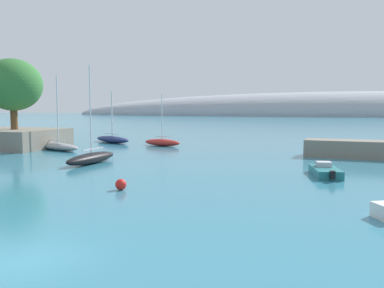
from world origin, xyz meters
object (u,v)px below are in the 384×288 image
(tree_clump_shore, at_px, (13,85))
(mooring_buoy_red, at_px, (121,184))
(sailboat_black_near_shore, at_px, (91,158))
(sailboat_red_outer_mooring, at_px, (162,142))
(motorboat_teal_foreground, at_px, (325,171))
(sailboat_navy_end_of_line, at_px, (112,139))
(sailboat_grey_mid_mooring, at_px, (59,146))

(tree_clump_shore, height_order, mooring_buoy_red, tree_clump_shore)
(tree_clump_shore, bearing_deg, mooring_buoy_red, -38.02)
(sailboat_black_near_shore, distance_m, mooring_buoy_red, 13.97)
(sailboat_red_outer_mooring, relative_size, motorboat_teal_foreground, 1.44)
(sailboat_red_outer_mooring, bearing_deg, sailboat_black_near_shore, 105.65)
(sailboat_black_near_shore, xyz_separation_m, motorboat_teal_foreground, (22.04, -0.76, -0.20))
(sailboat_red_outer_mooring, bearing_deg, sailboat_navy_end_of_line, 0.06)
(sailboat_grey_mid_mooring, relative_size, sailboat_navy_end_of_line, 1.13)
(sailboat_black_near_shore, height_order, sailboat_grey_mid_mooring, sailboat_black_near_shore)
(tree_clump_shore, xyz_separation_m, sailboat_navy_end_of_line, (8.41, 11.63, -7.96))
(sailboat_black_near_shore, xyz_separation_m, sailboat_grey_mid_mooring, (-10.73, 9.68, -0.05))
(sailboat_navy_end_of_line, bearing_deg, sailboat_grey_mid_mooring, -66.34)
(sailboat_grey_mid_mooring, height_order, motorboat_teal_foreground, sailboat_grey_mid_mooring)
(sailboat_black_near_shore, relative_size, sailboat_navy_end_of_line, 1.13)
(motorboat_teal_foreground, bearing_deg, sailboat_grey_mid_mooring, 61.37)
(tree_clump_shore, bearing_deg, sailboat_red_outer_mooring, 26.88)
(sailboat_black_near_shore, distance_m, sailboat_grey_mid_mooring, 14.45)
(sailboat_black_near_shore, distance_m, motorboat_teal_foreground, 22.06)
(mooring_buoy_red, bearing_deg, tree_clump_shore, 141.98)
(motorboat_teal_foreground, distance_m, mooring_buoy_red, 16.62)
(motorboat_teal_foreground, bearing_deg, sailboat_black_near_shore, 77.07)
(mooring_buoy_red, bearing_deg, motorboat_teal_foreground, 37.30)
(sailboat_grey_mid_mooring, height_order, sailboat_red_outer_mooring, sailboat_grey_mid_mooring)
(sailboat_navy_end_of_line, distance_m, motorboat_teal_foreground, 38.64)
(motorboat_teal_foreground, bearing_deg, mooring_buoy_red, 116.34)
(tree_clump_shore, relative_size, sailboat_red_outer_mooring, 1.28)
(sailboat_red_outer_mooring, height_order, mooring_buoy_red, sailboat_red_outer_mooring)
(sailboat_grey_mid_mooring, bearing_deg, motorboat_teal_foreground, 4.57)
(sailboat_grey_mid_mooring, height_order, mooring_buoy_red, sailboat_grey_mid_mooring)
(sailboat_red_outer_mooring, bearing_deg, tree_clump_shore, 42.43)
(tree_clump_shore, bearing_deg, sailboat_black_near_shore, -29.32)
(tree_clump_shore, bearing_deg, sailboat_navy_end_of_line, 54.12)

